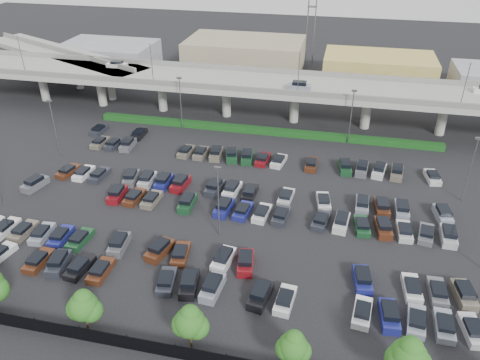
{
  "coord_description": "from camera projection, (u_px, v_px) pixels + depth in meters",
  "views": [
    {
      "loc": [
        13.63,
        -56.22,
        37.77
      ],
      "look_at": [
        0.29,
        3.32,
        2.0
      ],
      "focal_mm": 35.0,
      "sensor_mm": 36.0,
      "label": 1
    }
  ],
  "objects": [
    {
      "name": "fence",
      "position": [
        166.0,
        350.0,
        44.98
      ],
      "size": [
        70.0,
        0.1,
        2.0
      ],
      "color": "black",
      "rests_on": "ground"
    },
    {
      "name": "light_poles",
      "position": [
        209.0,
        156.0,
        68.3
      ],
      "size": [
        66.9,
        48.38,
        10.3
      ],
      "color": "#505055",
      "rests_on": "ground"
    },
    {
      "name": "distant_buildings",
      "position": [
        338.0,
        64.0,
        116.8
      ],
      "size": [
        138.0,
        24.0,
        9.0
      ],
      "color": "gray",
      "rests_on": "ground"
    },
    {
      "name": "on_ramp",
      "position": [
        63.0,
        56.0,
        111.6
      ],
      "size": [
        50.93,
        30.13,
        8.8
      ],
      "color": "gray",
      "rests_on": "ground"
    },
    {
      "name": "hedge",
      "position": [
        263.0,
        131.0,
        89.76
      ],
      "size": [
        66.0,
        1.6,
        1.1
      ],
      "primitive_type": "cube",
      "color": "#123D14",
      "rests_on": "ground"
    },
    {
      "name": "ground",
      "position": [
        233.0,
        203.0,
        69.0
      ],
      "size": [
        280.0,
        280.0,
        0.0
      ],
      "primitive_type": "plane",
      "color": "black"
    },
    {
      "name": "tree_row",
      "position": [
        176.0,
        320.0,
        44.75
      ],
      "size": [
        65.07,
        3.66,
        5.94
      ],
      "color": "#332316",
      "rests_on": "ground"
    },
    {
      "name": "comm_tower",
      "position": [
        313.0,
        4.0,
        122.64
      ],
      "size": [
        2.4,
        2.4,
        30.0
      ],
      "color": "#505055",
      "rests_on": "ground"
    },
    {
      "name": "parked_cars",
      "position": [
        227.0,
        210.0,
        66.06
      ],
      "size": [
        63.1,
        41.58,
        1.67
      ],
      "color": "maroon",
      "rests_on": "ground"
    },
    {
      "name": "overpass",
      "position": [
        269.0,
        87.0,
        92.45
      ],
      "size": [
        150.0,
        13.0,
        15.8
      ],
      "color": "gray",
      "rests_on": "ground"
    }
  ]
}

